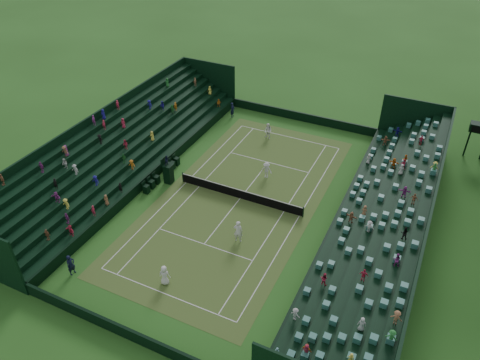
{
  "coord_description": "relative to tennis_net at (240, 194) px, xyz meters",
  "views": [
    {
      "loc": [
        14.02,
        -29.14,
        24.99
      ],
      "look_at": [
        0.0,
        0.0,
        2.0
      ],
      "focal_mm": 35.0,
      "sensor_mm": 36.0,
      "label": 1
    }
  ],
  "objects": [
    {
      "name": "perimeter_wall_south",
      "position": [
        0.0,
        -15.88,
        -0.03
      ],
      "size": [
        17.17,
        0.2,
        1.0
      ],
      "primitive_type": "cube",
      "color": "black",
      "rests_on": "ground"
    },
    {
      "name": "player_near_west",
      "position": [
        -0.5,
        -11.05,
        0.29
      ],
      "size": [
        0.91,
        0.73,
        1.63
      ],
      "primitive_type": "imported",
      "rotation": [
        0.0,
        0.0,
        3.44
      ],
      "color": "white",
      "rests_on": "ground"
    },
    {
      "name": "umpire_chair",
      "position": [
        -6.93,
        -0.58,
        0.7
      ],
      "size": [
        0.91,
        0.91,
        2.86
      ],
      "color": "black",
      "rests_on": "ground"
    },
    {
      "name": "player_far_west",
      "position": [
        -1.88,
        10.68,
        0.33
      ],
      "size": [
        0.98,
        0.86,
        1.7
      ],
      "primitive_type": "imported",
      "rotation": [
        0.0,
        0.0,
        -0.29
      ],
      "color": "white",
      "rests_on": "ground"
    },
    {
      "name": "line_judge_south",
      "position": [
        -7.01,
        -13.14,
        0.33
      ],
      "size": [
        0.5,
        0.68,
        1.71
      ],
      "primitive_type": "imported",
      "rotation": [
        0.0,
        0.0,
        1.42
      ],
      "color": "black",
      "rests_on": "ground"
    },
    {
      "name": "south_grandstand",
      "position": [
        -12.66,
        0.0,
        1.02
      ],
      "size": [
        6.6,
        32.0,
        4.9
      ],
      "color": "black",
      "rests_on": "ground"
    },
    {
      "name": "court_surface",
      "position": [
        0.0,
        0.0,
        -0.52
      ],
      "size": [
        12.97,
        26.77,
        0.01
      ],
      "primitive_type": "cube",
      "color": "#357B29",
      "rests_on": "ground"
    },
    {
      "name": "perimeter_wall_west",
      "position": [
        -8.48,
        0.0,
        -0.03
      ],
      "size": [
        0.2,
        31.77,
        1.0
      ],
      "primitive_type": "cube",
      "color": "black",
      "rests_on": "ground"
    },
    {
      "name": "courtside_chairs",
      "position": [
        -7.86,
        -0.3,
        -0.11
      ],
      "size": [
        0.51,
        5.48,
        1.11
      ],
      "color": "black",
      "rests_on": "ground"
    },
    {
      "name": "north_grandstand",
      "position": [
        12.66,
        0.0,
        1.02
      ],
      "size": [
        6.6,
        32.0,
        4.9
      ],
      "color": "black",
      "rests_on": "ground"
    },
    {
      "name": "line_judge_north",
      "position": [
        -7.41,
        13.43,
        0.34
      ],
      "size": [
        0.42,
        0.64,
        1.73
      ],
      "primitive_type": "imported",
      "rotation": [
        0.0,
        0.0,
        1.58
      ],
      "color": "black",
      "rests_on": "ground"
    },
    {
      "name": "perimeter_wall_east",
      "position": [
        8.48,
        0.0,
        -0.03
      ],
      "size": [
        0.2,
        31.77,
        1.0
      ],
      "primitive_type": "cube",
      "color": "black",
      "rests_on": "ground"
    },
    {
      "name": "perimeter_wall_north",
      "position": [
        0.0,
        15.88,
        -0.03
      ],
      "size": [
        17.17,
        0.2,
        1.0
      ],
      "primitive_type": "cube",
      "color": "black",
      "rests_on": "ground"
    },
    {
      "name": "player_near_east",
      "position": [
        2.2,
        -4.92,
        0.46
      ],
      "size": [
        0.8,
        0.61,
        1.98
      ],
      "primitive_type": "imported",
      "rotation": [
        0.0,
        0.0,
        3.34
      ],
      "color": "white",
      "rests_on": "ground"
    },
    {
      "name": "player_far_east",
      "position": [
        0.78,
        3.99,
        0.28
      ],
      "size": [
        1.12,
        0.75,
        1.61
      ],
      "primitive_type": "imported",
      "rotation": [
        0.0,
        0.0,
        0.15
      ],
      "color": "silver",
      "rests_on": "ground"
    },
    {
      "name": "tennis_net",
      "position": [
        0.0,
        0.0,
        0.0
      ],
      "size": [
        11.67,
        0.1,
        1.06
      ],
      "color": "black",
      "rests_on": "ground"
    },
    {
      "name": "ground",
      "position": [
        0.0,
        0.0,
        -0.53
      ],
      "size": [
        160.0,
        160.0,
        0.0
      ],
      "primitive_type": "plane",
      "color": "#27591C",
      "rests_on": "ground"
    }
  ]
}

